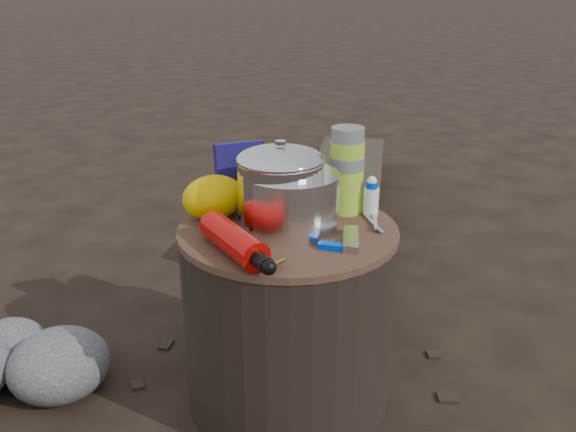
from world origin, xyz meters
TOP-DOWN VIEW (x-y plane):
  - ground at (0.00, 0.00)m, footprint 60.00×60.00m
  - stump at (0.00, 0.00)m, footprint 0.49×0.49m
  - log_main at (0.77, 0.74)m, footprint 1.50×1.54m
  - log_small at (0.70, 1.13)m, footprint 1.13×1.05m
  - foil_windscreen at (0.00, -0.01)m, footprint 0.21×0.21m
  - camping_pot at (-0.01, 0.01)m, footprint 0.19×0.19m
  - fuel_bottle at (-0.17, -0.06)m, footprint 0.08×0.26m
  - thermos at (0.17, 0.01)m, footprint 0.08×0.08m
  - travel_mug at (0.11, 0.17)m, footprint 0.08×0.08m
  - stuff_sack at (-0.11, 0.15)m, footprint 0.15×0.12m
  - food_pouch at (-0.01, 0.19)m, footprint 0.12×0.06m
  - lighter at (0.01, -0.15)m, footprint 0.07×0.08m
  - multitool at (0.06, -0.14)m, footprint 0.10×0.11m
  - pot_grabber at (0.17, -0.10)m, footprint 0.09×0.12m
  - squeeze_bottle at (0.20, -0.05)m, footprint 0.04×0.04m

SIDE VIEW (x-z plane):
  - ground at x=0.00m, z-range 0.00..0.00m
  - log_small at x=0.70m, z-range 0.00..0.11m
  - log_main at x=0.77m, z-range 0.00..0.16m
  - stump at x=0.00m, z-range 0.00..0.45m
  - pot_grabber at x=0.17m, z-range 0.45..0.46m
  - lighter at x=0.01m, z-range 0.45..0.47m
  - multitool at x=0.06m, z-range 0.45..0.47m
  - fuel_bottle at x=-0.17m, z-range 0.45..0.51m
  - squeeze_bottle at x=0.20m, z-range 0.45..0.54m
  - stuff_sack at x=-0.11m, z-range 0.45..0.55m
  - travel_mug at x=0.11m, z-range 0.45..0.57m
  - foil_windscreen at x=0.00m, z-range 0.45..0.58m
  - food_pouch at x=-0.01m, z-range 0.45..0.61m
  - camping_pot at x=-0.01m, z-range 0.45..0.64m
  - thermos at x=0.17m, z-range 0.45..0.65m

